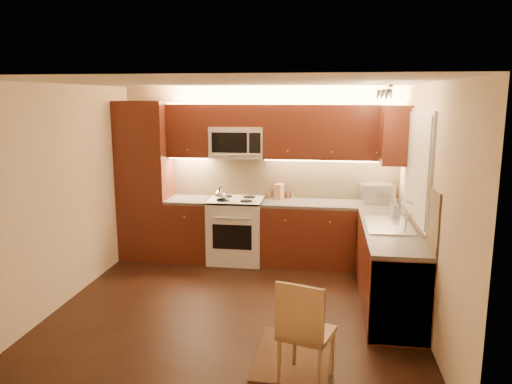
% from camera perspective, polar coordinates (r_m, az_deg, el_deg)
% --- Properties ---
extents(floor, '(4.00, 4.00, 0.01)m').
position_cam_1_polar(floor, '(5.70, -2.35, -13.46)').
color(floor, black).
rests_on(floor, ground).
extents(ceiling, '(4.00, 4.00, 0.01)m').
position_cam_1_polar(ceiling, '(5.19, -2.57, 12.54)').
color(ceiling, beige).
rests_on(ceiling, ground).
extents(wall_back, '(4.00, 0.01, 2.50)m').
position_cam_1_polar(wall_back, '(7.25, 0.47, 2.19)').
color(wall_back, beige).
rests_on(wall_back, ground).
extents(wall_front, '(4.00, 0.01, 2.50)m').
position_cam_1_polar(wall_front, '(3.43, -8.69, -7.97)').
color(wall_front, beige).
rests_on(wall_front, ground).
extents(wall_left, '(0.01, 4.00, 2.50)m').
position_cam_1_polar(wall_left, '(6.00, -21.56, -0.43)').
color(wall_left, beige).
rests_on(wall_left, ground).
extents(wall_right, '(0.01, 4.00, 2.50)m').
position_cam_1_polar(wall_right, '(5.32, 19.24, -1.66)').
color(wall_right, beige).
rests_on(wall_right, ground).
extents(pantry, '(0.70, 0.60, 2.30)m').
position_cam_1_polar(pantry, '(7.39, -12.65, 1.30)').
color(pantry, '#44190E').
rests_on(pantry, floor).
extents(base_cab_back_left, '(0.62, 0.60, 0.86)m').
position_cam_1_polar(base_cab_back_left, '(7.33, -7.57, -4.36)').
color(base_cab_back_left, '#44190E').
rests_on(base_cab_back_left, floor).
extents(counter_back_left, '(0.62, 0.60, 0.04)m').
position_cam_1_polar(counter_back_left, '(7.23, -7.66, -0.92)').
color(counter_back_left, '#3D3937').
rests_on(counter_back_left, base_cab_back_left).
extents(base_cab_back_right, '(1.92, 0.60, 0.86)m').
position_cam_1_polar(base_cab_back_right, '(7.07, 8.54, -4.97)').
color(base_cab_back_right, '#44190E').
rests_on(base_cab_back_right, floor).
extents(counter_back_right, '(1.92, 0.60, 0.04)m').
position_cam_1_polar(counter_back_right, '(6.96, 8.64, -1.41)').
color(counter_back_right, '#3D3937').
rests_on(counter_back_right, base_cab_back_right).
extents(base_cab_right, '(0.60, 2.00, 0.86)m').
position_cam_1_polar(base_cab_right, '(5.87, 15.09, -8.57)').
color(base_cab_right, '#44190E').
rests_on(base_cab_right, floor).
extents(counter_right, '(0.60, 2.00, 0.04)m').
position_cam_1_polar(counter_right, '(5.74, 15.32, -4.33)').
color(counter_right, '#3D3937').
rests_on(counter_right, base_cab_right).
extents(dishwasher, '(0.58, 0.60, 0.84)m').
position_cam_1_polar(dishwasher, '(5.22, 15.99, -11.12)').
color(dishwasher, silver).
rests_on(dishwasher, floor).
extents(backsplash_back, '(3.30, 0.02, 0.60)m').
position_cam_1_polar(backsplash_back, '(7.21, 3.21, 1.72)').
color(backsplash_back, tan).
rests_on(backsplash_back, wall_back).
extents(backsplash_right, '(0.02, 2.00, 0.60)m').
position_cam_1_polar(backsplash_right, '(5.71, 18.36, -1.28)').
color(backsplash_right, tan).
rests_on(backsplash_right, wall_right).
extents(upper_cab_back_left, '(0.62, 0.35, 0.75)m').
position_cam_1_polar(upper_cab_back_left, '(7.21, -7.59, 7.04)').
color(upper_cab_back_left, '#44190E').
rests_on(upper_cab_back_left, wall_back).
extents(upper_cab_back_right, '(1.92, 0.35, 0.75)m').
position_cam_1_polar(upper_cab_back_right, '(6.94, 8.87, 6.86)').
color(upper_cab_back_right, '#44190E').
rests_on(upper_cab_back_right, wall_back).
extents(upper_cab_bridge, '(0.76, 0.35, 0.31)m').
position_cam_1_polar(upper_cab_bridge, '(7.05, -2.16, 8.83)').
color(upper_cab_bridge, '#44190E').
rests_on(upper_cab_bridge, wall_back).
extents(upper_cab_right_corner, '(0.35, 0.50, 0.75)m').
position_cam_1_polar(upper_cab_right_corner, '(6.57, 15.80, 6.36)').
color(upper_cab_right_corner, '#44190E').
rests_on(upper_cab_right_corner, wall_right).
extents(stove, '(0.76, 0.65, 0.92)m').
position_cam_1_polar(stove, '(7.15, -2.29, -4.42)').
color(stove, silver).
rests_on(stove, floor).
extents(microwave, '(0.76, 0.38, 0.44)m').
position_cam_1_polar(microwave, '(7.05, -2.16, 5.78)').
color(microwave, silver).
rests_on(microwave, wall_back).
extents(window_frame, '(0.03, 1.44, 1.24)m').
position_cam_1_polar(window_frame, '(5.79, 18.30, 2.91)').
color(window_frame, silver).
rests_on(window_frame, wall_right).
extents(window_blinds, '(0.02, 1.36, 1.16)m').
position_cam_1_polar(window_blinds, '(5.79, 18.11, 2.91)').
color(window_blinds, silver).
rests_on(window_blinds, wall_right).
extents(sink, '(0.52, 0.86, 0.15)m').
position_cam_1_polar(sink, '(5.86, 15.19, -3.05)').
color(sink, silver).
rests_on(sink, counter_right).
extents(faucet, '(0.20, 0.04, 0.30)m').
position_cam_1_polar(faucet, '(5.87, 16.97, -2.38)').
color(faucet, silver).
rests_on(faucet, counter_right).
extents(track_light_bar, '(0.04, 1.20, 0.03)m').
position_cam_1_polar(track_light_bar, '(5.53, 14.58, 11.70)').
color(track_light_bar, silver).
rests_on(track_light_bar, ceiling).
extents(kettle, '(0.19, 0.19, 0.20)m').
position_cam_1_polar(kettle, '(6.95, -4.13, -0.16)').
color(kettle, silver).
rests_on(kettle, stove).
extents(toaster_oven, '(0.48, 0.39, 0.26)m').
position_cam_1_polar(toaster_oven, '(7.08, 13.78, -0.13)').
color(toaster_oven, silver).
rests_on(toaster_oven, counter_back_right).
extents(knife_block, '(0.14, 0.18, 0.22)m').
position_cam_1_polar(knife_block, '(7.14, 2.70, 0.07)').
color(knife_block, '#976644').
rests_on(knife_block, counter_back_right).
extents(spice_jar_a, '(0.05, 0.05, 0.09)m').
position_cam_1_polar(spice_jar_a, '(7.23, 1.50, -0.30)').
color(spice_jar_a, silver).
rests_on(spice_jar_a, counter_back_right).
extents(spice_jar_b, '(0.06, 0.06, 0.09)m').
position_cam_1_polar(spice_jar_b, '(7.18, 3.66, -0.39)').
color(spice_jar_b, brown).
rests_on(spice_jar_b, counter_back_right).
extents(spice_jar_c, '(0.05, 0.05, 0.11)m').
position_cam_1_polar(spice_jar_c, '(7.20, 4.24, -0.31)').
color(spice_jar_c, silver).
rests_on(spice_jar_c, counter_back_right).
extents(spice_jar_d, '(0.06, 0.06, 0.09)m').
position_cam_1_polar(spice_jar_d, '(7.19, 1.46, -0.36)').
color(spice_jar_d, brown).
rests_on(spice_jar_d, counter_back_right).
extents(soap_bottle, '(0.12, 0.13, 0.22)m').
position_cam_1_polar(soap_bottle, '(6.35, 15.81, -1.70)').
color(soap_bottle, '#AFAFB4').
rests_on(soap_bottle, counter_right).
extents(rug, '(0.70, 1.02, 0.01)m').
position_cam_1_polar(rug, '(4.82, 4.29, -18.23)').
color(rug, black).
rests_on(rug, floor).
extents(dining_chair, '(0.51, 0.51, 0.92)m').
position_cam_1_polar(dining_chair, '(4.25, 5.89, -15.61)').
color(dining_chair, '#976644').
rests_on(dining_chair, floor).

